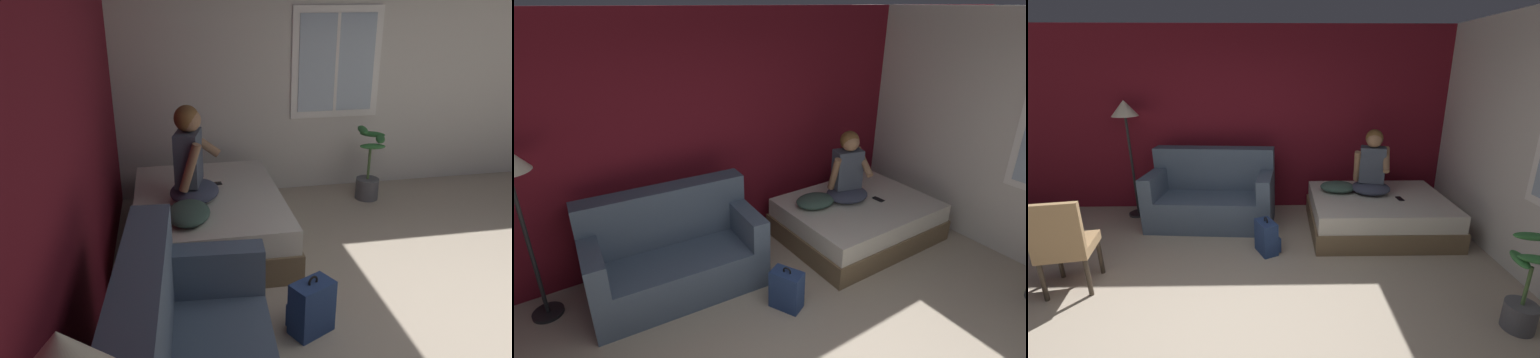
% 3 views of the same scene
% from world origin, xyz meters
% --- Properties ---
extents(ground_plane, '(40.00, 40.00, 0.00)m').
position_xyz_m(ground_plane, '(0.00, 0.00, 0.00)').
color(ground_plane, tan).
extents(wall_back_accent, '(11.14, 0.16, 2.70)m').
position_xyz_m(wall_back_accent, '(0.00, 2.96, 1.35)').
color(wall_back_accent, maroon).
rests_on(wall_back_accent, ground).
extents(bed, '(1.81, 1.40, 0.48)m').
position_xyz_m(bed, '(1.91, 1.99, 0.24)').
color(bed, brown).
rests_on(bed, ground).
extents(couch, '(1.75, 0.93, 1.04)m').
position_xyz_m(couch, '(-0.35, 2.30, 0.39)').
color(couch, '#47566B').
rests_on(couch, ground).
extents(side_chair, '(0.54, 0.54, 0.98)m').
position_xyz_m(side_chair, '(-1.48, 0.71, 0.53)').
color(side_chair, '#382D23').
rests_on(side_chair, ground).
extents(person_seated, '(0.61, 0.55, 0.88)m').
position_xyz_m(person_seated, '(1.83, 2.14, 0.84)').
color(person_seated, '#383D51').
rests_on(person_seated, bed).
extents(backpack, '(0.33, 0.35, 0.46)m').
position_xyz_m(backpack, '(0.43, 1.42, 0.19)').
color(backpack, navy).
rests_on(backpack, ground).
extents(throw_pillow, '(0.52, 0.41, 0.14)m').
position_xyz_m(throw_pillow, '(1.39, 2.20, 0.55)').
color(throw_pillow, '#385147').
rests_on(throw_pillow, bed).
extents(cell_phone, '(0.08, 0.15, 0.01)m').
position_xyz_m(cell_phone, '(2.16, 1.91, 0.48)').
color(cell_phone, black).
rests_on(cell_phone, bed).
extents(floor_lamp, '(0.36, 0.36, 1.70)m').
position_xyz_m(floor_lamp, '(-1.55, 2.57, 1.43)').
color(floor_lamp, black).
rests_on(floor_lamp, ground).
extents(potted_plant, '(0.39, 0.37, 0.85)m').
position_xyz_m(potted_plant, '(2.60, 0.11, 0.30)').
color(potted_plant, '#4C4C51').
rests_on(potted_plant, ground).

